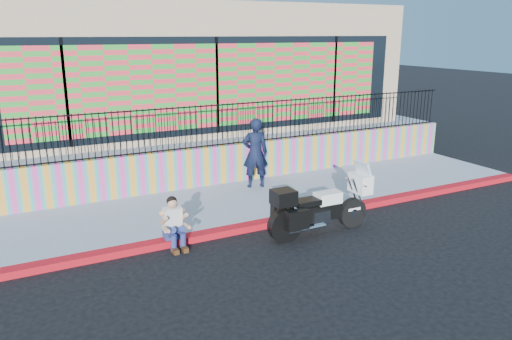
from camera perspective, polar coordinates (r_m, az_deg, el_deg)
ground at (r=11.93m, az=3.58°, el=-6.00°), size 90.00×90.00×0.00m
red_curb at (r=11.90m, az=3.58°, el=-5.66°), size 16.00×0.30×0.15m
sidewalk at (r=13.26m, az=-0.06°, el=-3.39°), size 16.00×3.00×0.15m
mural_wall at (r=14.46m, az=-2.96°, el=0.78°), size 16.00×0.20×1.10m
metal_fence at (r=14.22m, az=-3.02°, el=5.27°), size 15.80×0.04×1.20m
elevated_platform at (r=19.13m, az=-9.28°, el=3.99°), size 16.00×10.00×1.25m
storefront_building at (r=18.59m, az=-9.42°, el=11.82°), size 14.00×8.06×4.00m
police_motorcycle at (r=11.11m, az=7.16°, el=-4.17°), size 2.49×0.82×1.55m
police_officer at (r=13.86m, az=-0.10°, el=1.97°), size 0.81×0.63×1.95m
seated_man at (r=10.55m, az=-9.25°, el=-6.50°), size 0.54×0.71×1.06m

